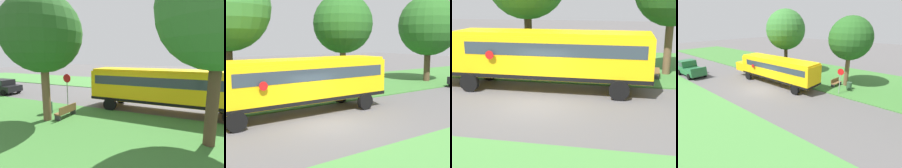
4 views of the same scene
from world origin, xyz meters
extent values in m
plane|color=#565454|center=(0.00, 0.00, 0.00)|extent=(120.00, 120.00, 0.00)
cube|color=#3D7533|center=(-10.00, 0.00, 0.04)|extent=(12.00, 80.00, 0.08)
cube|color=#47843D|center=(9.00, 0.00, 0.04)|extent=(10.00, 80.00, 0.07)
cube|color=yellow|center=(-2.76, 0.14, 1.90)|extent=(2.50, 10.50, 2.20)
cube|color=yellow|center=(-2.76, 0.14, 3.08)|extent=(2.35, 10.29, 0.16)
cube|color=black|center=(-2.76, 0.14, 0.92)|extent=(2.54, 10.54, 0.20)
cube|color=#2D3842|center=(-2.76, 0.44, 2.36)|extent=(2.53, 9.24, 0.64)
cylinder|color=red|center=(-1.33, -2.75, 2.05)|extent=(0.03, 0.44, 0.44)
cylinder|color=black|center=(-1.51, -4.06, 0.50)|extent=(0.30, 1.00, 1.00)
cylinder|color=black|center=(-1.51, 3.82, 0.50)|extent=(0.30, 1.00, 1.00)
cylinder|color=black|center=(-4.01, 3.82, 0.50)|extent=(0.30, 1.00, 1.00)
cube|color=black|center=(-2.80, 17.53, 0.64)|extent=(1.80, 4.40, 0.64)
cube|color=black|center=(-2.80, 17.38, 1.26)|extent=(1.60, 2.20, 0.60)
cube|color=#2D3842|center=(-2.80, 17.38, 1.28)|extent=(1.62, 2.02, 0.45)
cylinder|color=black|center=(-1.90, 19.03, 0.32)|extent=(0.22, 0.64, 0.64)
cylinder|color=black|center=(-3.70, 16.04, 0.32)|extent=(0.22, 0.64, 0.64)
cylinder|color=black|center=(-1.90, 16.04, 0.32)|extent=(0.22, 0.64, 0.64)
cylinder|color=#4C3826|center=(-7.16, -2.50, 2.07)|extent=(0.51, 0.51, 4.15)
sphere|color=#33702D|center=(-7.16, -2.50, 6.19)|extent=(5.44, 5.44, 5.44)
sphere|color=#33702D|center=(-7.58, -1.94, 6.18)|extent=(3.19, 3.19, 3.19)
cylinder|color=brown|center=(-7.50, 6.68, 1.85)|extent=(0.49, 0.49, 3.70)
sphere|color=#23561E|center=(-7.50, 6.68, 5.48)|extent=(4.73, 4.73, 4.73)
sphere|color=#23561E|center=(-8.09, 7.14, 5.23)|extent=(3.08, 3.08, 3.08)
cylinder|color=gray|center=(-4.60, 7.25, 1.05)|extent=(0.08, 0.08, 2.10)
cylinder|color=red|center=(-4.60, 7.25, 2.40)|extent=(0.03, 0.68, 0.68)
cube|color=brown|center=(-6.62, 5.94, 0.45)|extent=(1.64, 0.63, 0.08)
cube|color=brown|center=(-6.64, 5.72, 0.70)|extent=(1.60, 0.19, 0.44)
cube|color=#333333|center=(-5.88, 5.87, 0.23)|extent=(0.12, 0.46, 0.45)
cube|color=#333333|center=(-7.36, 6.00, 0.23)|extent=(0.12, 0.46, 0.45)
cylinder|color=#2D4C33|center=(-6.44, 7.56, 0.45)|extent=(0.56, 0.56, 0.90)
camera|label=1|loc=(-15.83, -1.26, 4.13)|focal=28.00mm
camera|label=2|loc=(12.42, -8.55, 4.26)|focal=50.00mm
camera|label=3|loc=(13.25, 3.99, 4.77)|focal=50.00mm
camera|label=4|loc=(11.58, 14.47, 7.04)|focal=28.00mm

